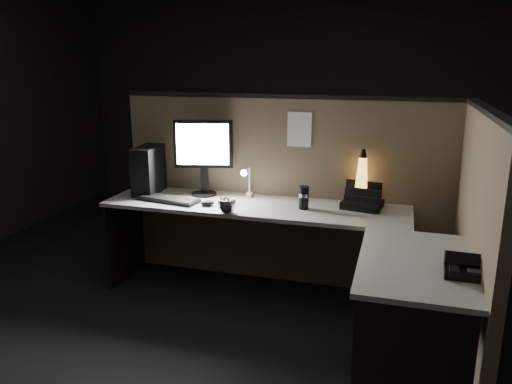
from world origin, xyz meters
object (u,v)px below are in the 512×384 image
(pc_tower, at_px, (149,170))
(keyboard, at_px, (168,200))
(monitor, at_px, (204,150))
(desk_phone, at_px, (465,266))
(lava_lamp, at_px, (362,182))

(pc_tower, relative_size, keyboard, 0.78)
(monitor, bearing_deg, keyboard, -140.48)
(desk_phone, bearing_deg, lava_lamp, 120.96)
(pc_tower, height_order, lava_lamp, lava_lamp)
(keyboard, xyz_separation_m, desk_phone, (2.05, -0.82, 0.04))
(pc_tower, relative_size, monitor, 0.63)
(lava_lamp, height_order, desk_phone, lava_lamp)
(keyboard, bearing_deg, pc_tower, 152.77)
(monitor, xyz_separation_m, keyboard, (-0.19, -0.26, -0.35))
(pc_tower, height_order, desk_phone, pc_tower)
(keyboard, relative_size, lava_lamp, 1.16)
(monitor, xyz_separation_m, desk_phone, (1.86, -1.08, -0.32))
(pc_tower, xyz_separation_m, lava_lamp, (1.70, 0.13, -0.01))
(monitor, relative_size, keyboard, 1.23)
(pc_tower, bearing_deg, desk_phone, -29.10)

